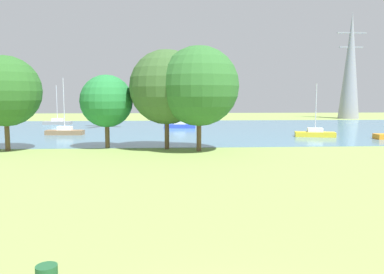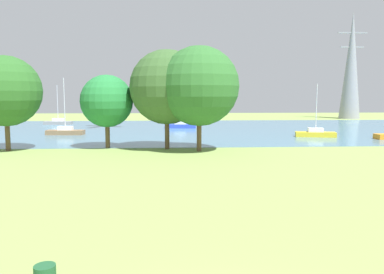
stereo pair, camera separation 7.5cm
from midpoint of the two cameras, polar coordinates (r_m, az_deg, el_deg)
ground_plane at (r=29.83m, az=-1.23°, el=-3.73°), size 160.00×160.00×0.00m
water_surface at (r=57.60m, az=-2.19°, el=1.12°), size 140.00×40.00×0.02m
sailboat_yellow at (r=49.83m, az=17.92°, el=0.53°), size 5.02×2.58×6.52m
sailboat_gray at (r=70.80m, az=-19.22°, el=2.11°), size 4.86×1.70×6.83m
sailboat_brown at (r=52.56m, az=-18.25°, el=0.81°), size 4.89×1.82×7.34m
sailboat_blue at (r=60.03m, az=-1.70°, el=1.77°), size 4.94×2.02×7.47m
tree_west_near at (r=39.26m, az=-25.93°, el=6.15°), size 6.50×6.50×8.78m
tree_east_near at (r=38.20m, az=-12.49°, el=5.21°), size 5.09×5.09×7.13m
tree_west_far at (r=36.62m, az=-3.71°, el=7.39°), size 7.06×7.06×9.44m
tree_mid_shore at (r=35.22m, az=1.14°, el=7.56°), size 7.30×7.30×9.63m
electricity_pylon at (r=91.09m, az=22.60°, el=9.79°), size 6.40×4.40×23.01m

